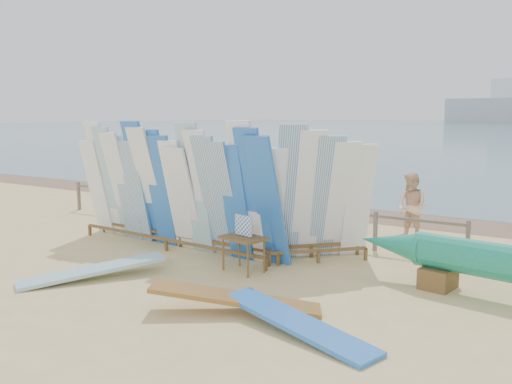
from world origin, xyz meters
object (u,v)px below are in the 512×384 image
Objects in this scene: side_surfboard_rack at (315,200)px; flat_board_c at (236,312)px; beachgoer_0 at (142,182)px; beachgoer_7 at (347,193)px; stroller at (324,215)px; beachgoer_1 at (147,179)px; flat_board_d at (297,332)px; beachgoer_extra_1 at (144,174)px; vendor_table at (244,253)px; beachgoer_2 at (171,181)px; beachgoer_11 at (196,178)px; beach_chair_left at (273,222)px; beachgoer_3 at (195,184)px; beach_chair_right at (324,226)px; main_surfboard_rack at (173,192)px; flat_board_b at (93,279)px; beachgoer_4 at (280,199)px; beachgoer_8 at (412,207)px.

flat_board_c is (0.28, -3.40, -1.30)m from side_surfboard_rack.
beachgoer_0 is 1.10× the size of beachgoer_7.
beachgoer_1 is (-6.94, 0.68, 0.44)m from stroller.
flat_board_d is 12.89m from beachgoer_extra_1.
flat_board_c is at bearing 90.11° from beachgoer_0.
side_surfboard_rack is 1.94m from vendor_table.
vendor_table is 7.71m from beachgoer_0.
beachgoer_7 is (6.30, 1.80, -0.09)m from beachgoer_0.
beachgoer_extra_1 is at bearing -157.56° from beachgoer_2.
side_surfboard_rack is 1.86× the size of beachgoer_11.
beachgoer_1 reaches higher than beach_chair_left.
beachgoer_3 is 2.84m from beachgoer_extra_1.
side_surfboard_rack is at bearing 119.00° from beachgoer_3.
flat_board_c is (-1.19, 0.20, 0.00)m from flat_board_d.
beach_chair_right is 0.54× the size of beachgoer_11.
stroller is (1.21, 0.62, 0.21)m from beach_chair_left.
main_surfboard_rack reaches higher than side_surfboard_rack.
beachgoer_1 is at bearing 158.76° from vendor_table.
beachgoer_11 is (-6.26, 2.47, 0.34)m from stroller.
beachgoer_11 is (0.68, 1.79, -0.10)m from beachgoer_1.
main_surfboard_rack reaches higher than stroller.
beachgoer_3 is at bearing 149.16° from vendor_table.
beachgoer_3 reaches higher than flat_board_b.
beachgoer_3 is at bearing 62.70° from flat_board_d.
vendor_table reaches higher than flat_board_c.
beachgoer_7 is 1.06× the size of beachgoer_11.
beach_chair_right is (-1.15, 5.73, 0.25)m from flat_board_c.
beach_chair_right is at bearing -17.61° from flat_board_c.
beachgoer_0 is at bearing 108.72° from beachgoer_7.
beachgoer_4 is at bearing -5.69° from flat_board_c.
flat_board_b is (-2.99, -3.41, -1.30)m from side_surfboard_rack.
beachgoer_8 is (3.46, 0.43, 0.03)m from beachgoer_4.
beachgoer_11 is (-7.33, 5.23, -0.52)m from side_surfboard_rack.
beach_chair_left is at bearing -99.41° from beachgoer_1.
flat_board_c is 1.59× the size of beachgoer_3.
beach_chair_right is (-2.34, 5.93, 0.25)m from flat_board_d.
beachgoer_4 is at bearing 154.84° from beach_chair_right.
flat_board_c is 6.11m from beach_chair_left.
main_surfboard_rack is 5.81m from beachgoer_8.
main_surfboard_rack reaches higher than beachgoer_2.
main_surfboard_rack is 5.38m from beachgoer_0.
main_surfboard_rack is at bearing 177.47° from vendor_table.
beachgoer_extra_1 is (-5.62, 4.95, -0.39)m from main_surfboard_rack.
flat_board_c reaches higher than flat_board_b.
flat_board_d is 2.46× the size of stroller.
beach_chair_right is at bearing 57.43° from main_surfboard_rack.
beach_chair_right is 0.48× the size of beachgoer_1.
beachgoer_4 reaches higher than beach_chair_left.
beachgoer_extra_1 is (-2.08, 0.95, 0.02)m from beachgoer_2.
stroller is 5.03m from beachgoer_3.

